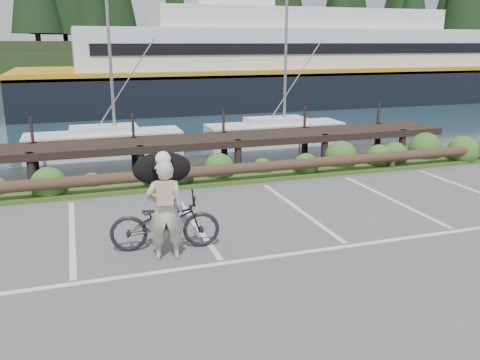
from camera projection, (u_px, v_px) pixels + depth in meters
The scene contains 7 objects.
ground at pixel (217, 255), 9.61m from camera, with size 72.00×72.00×0.00m, color #535355.
harbor_backdrop at pixel (87, 67), 81.62m from camera, with size 170.00×160.00×30.00m.
vegetation_strip at pixel (167, 182), 14.46m from camera, with size 34.00×1.60×0.10m, color #3D5B21.
log_rail at pixel (171, 190), 13.83m from camera, with size 32.00×0.30×0.60m, color #443021, non-canonical shape.
bicycle at pixel (165, 222), 9.78m from camera, with size 0.73×2.10×1.10m, color black.
cyclist at pixel (165, 211), 9.21m from camera, with size 0.69×0.45×1.89m, color #C0B4A2.
dog at pixel (162, 169), 10.19m from camera, with size 1.18×0.58×0.68m, color black.
Camera 1 is at (-2.37, -8.59, 3.90)m, focal length 38.00 mm.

